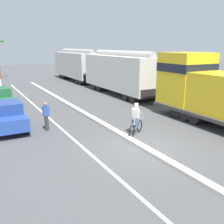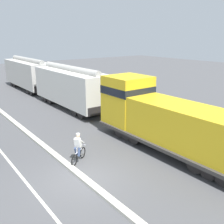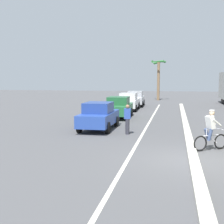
{
  "view_description": "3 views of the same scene",
  "coord_description": "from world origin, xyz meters",
  "px_view_note": "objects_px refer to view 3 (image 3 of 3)",
  "views": [
    {
      "loc": [
        -6.68,
        -9.33,
        4.67
      ],
      "look_at": [
        0.3,
        3.53,
        0.92
      ],
      "focal_mm": 42.0,
      "sensor_mm": 36.0,
      "label": 1
    },
    {
      "loc": [
        -5.88,
        -10.22,
        6.98
      ],
      "look_at": [
        4.11,
        3.01,
        2.09
      ],
      "focal_mm": 42.0,
      "sensor_mm": 36.0,
      "label": 2
    },
    {
      "loc": [
        -0.73,
        -11.71,
        3.06
      ],
      "look_at": [
        -4.56,
        7.32,
        0.92
      ],
      "focal_mm": 50.0,
      "sensor_mm": 36.0,
      "label": 3
    }
  ],
  "objects_px": {
    "parked_car_green": "(119,107)",
    "palm_tree_near": "(159,71)",
    "parked_car_white": "(128,102)",
    "parked_car_blue": "(99,116)",
    "parked_car_silver": "(135,99)",
    "pedestrian_by_cars": "(127,119)",
    "cyclist": "(211,131)"
  },
  "relations": [
    {
      "from": "cyclist",
      "to": "palm_tree_near",
      "type": "distance_m",
      "value": 29.75
    },
    {
      "from": "parked_car_blue",
      "to": "cyclist",
      "type": "relative_size",
      "value": 2.45
    },
    {
      "from": "cyclist",
      "to": "palm_tree_near",
      "type": "xyz_separation_m",
      "value": [
        -3.71,
        29.36,
        3.13
      ]
    },
    {
      "from": "cyclist",
      "to": "pedestrian_by_cars",
      "type": "relative_size",
      "value": 1.06
    },
    {
      "from": "parked_car_green",
      "to": "parked_car_white",
      "type": "distance_m",
      "value": 5.73
    },
    {
      "from": "parked_car_blue",
      "to": "parked_car_silver",
      "type": "xyz_separation_m",
      "value": [
        0.22,
        15.61,
        0.0
      ]
    },
    {
      "from": "parked_car_silver",
      "to": "palm_tree_near",
      "type": "distance_m",
      "value": 10.17
    },
    {
      "from": "parked_car_silver",
      "to": "palm_tree_near",
      "type": "relative_size",
      "value": 0.77
    },
    {
      "from": "parked_car_green",
      "to": "parked_car_white",
      "type": "bearing_deg",
      "value": 90.88
    },
    {
      "from": "parked_car_white",
      "to": "parked_car_silver",
      "type": "bearing_deg",
      "value": 88.52
    },
    {
      "from": "parked_car_green",
      "to": "pedestrian_by_cars",
      "type": "bearing_deg",
      "value": -76.03
    },
    {
      "from": "cyclist",
      "to": "parked_car_silver",
      "type": "bearing_deg",
      "value": 105.91
    },
    {
      "from": "palm_tree_near",
      "to": "pedestrian_by_cars",
      "type": "xyz_separation_m",
      "value": [
        -0.27,
        -26.36,
        -3.1
      ]
    },
    {
      "from": "parked_car_green",
      "to": "palm_tree_near",
      "type": "height_order",
      "value": "palm_tree_near"
    },
    {
      "from": "parked_car_white",
      "to": "cyclist",
      "type": "xyz_separation_m",
      "value": [
        5.78,
        -15.59,
        0.0
      ]
    },
    {
      "from": "parked_car_blue",
      "to": "pedestrian_by_cars",
      "type": "height_order",
      "value": "same"
    },
    {
      "from": "palm_tree_near",
      "to": "pedestrian_by_cars",
      "type": "distance_m",
      "value": 26.54
    },
    {
      "from": "parked_car_white",
      "to": "parked_car_silver",
      "type": "height_order",
      "value": "same"
    },
    {
      "from": "parked_car_green",
      "to": "cyclist",
      "type": "distance_m",
      "value": 11.38
    },
    {
      "from": "parked_car_blue",
      "to": "parked_car_white",
      "type": "distance_m",
      "value": 11.32
    },
    {
      "from": "cyclist",
      "to": "pedestrian_by_cars",
      "type": "height_order",
      "value": "cyclist"
    },
    {
      "from": "pedestrian_by_cars",
      "to": "parked_car_silver",
      "type": "bearing_deg",
      "value": 95.69
    },
    {
      "from": "parked_car_blue",
      "to": "parked_car_silver",
      "type": "relative_size",
      "value": 0.99
    },
    {
      "from": "parked_car_white",
      "to": "palm_tree_near",
      "type": "height_order",
      "value": "palm_tree_near"
    },
    {
      "from": "parked_car_silver",
      "to": "pedestrian_by_cars",
      "type": "distance_m",
      "value": 16.96
    },
    {
      "from": "parked_car_green",
      "to": "parked_car_silver",
      "type": "distance_m",
      "value": 10.03
    },
    {
      "from": "parked_car_white",
      "to": "cyclist",
      "type": "relative_size",
      "value": 2.47
    },
    {
      "from": "pedestrian_by_cars",
      "to": "parked_car_blue",
      "type": "bearing_deg",
      "value": 146.23
    },
    {
      "from": "parked_car_silver",
      "to": "parked_car_white",
      "type": "bearing_deg",
      "value": -91.48
    },
    {
      "from": "parked_car_white",
      "to": "pedestrian_by_cars",
      "type": "relative_size",
      "value": 2.61
    },
    {
      "from": "parked_car_white",
      "to": "parked_car_green",
      "type": "bearing_deg",
      "value": -89.12
    },
    {
      "from": "cyclist",
      "to": "palm_tree_near",
      "type": "height_order",
      "value": "palm_tree_near"
    }
  ]
}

